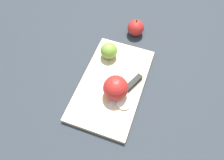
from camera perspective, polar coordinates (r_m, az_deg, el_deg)
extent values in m
plane|color=#282D33|center=(0.81, 0.00, -1.40)|extent=(4.00, 4.00, 0.00)
cube|color=#D1B789|center=(0.80, 0.00, -1.09)|extent=(0.42, 0.30, 0.02)
sphere|color=olive|center=(0.84, -0.81, 7.63)|extent=(0.06, 0.06, 0.06)
cylinder|color=#EFE5C6|center=(0.84, -0.69, 7.92)|extent=(0.02, 0.06, 0.06)
sphere|color=red|center=(0.73, 0.97, -2.09)|extent=(0.09, 0.09, 0.09)
cylinder|color=#EFE5C6|center=(0.74, 0.45, -1.81)|extent=(0.08, 0.01, 0.08)
cube|color=silver|center=(0.76, 1.64, -4.71)|extent=(0.09, 0.03, 0.00)
cube|color=black|center=(0.79, 5.68, -0.62)|extent=(0.08, 0.04, 0.02)
cylinder|color=#EFE5C6|center=(0.75, 3.12, -6.07)|extent=(0.05, 0.05, 0.01)
sphere|color=red|center=(0.95, 6.23, 13.40)|extent=(0.07, 0.07, 0.07)
cylinder|color=#4C3319|center=(0.92, 6.48, 15.19)|extent=(0.01, 0.01, 0.01)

